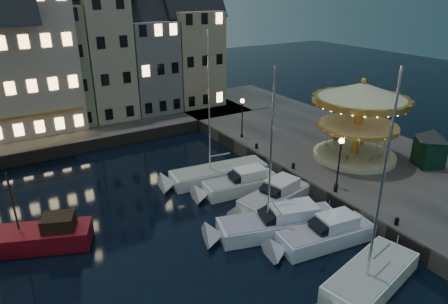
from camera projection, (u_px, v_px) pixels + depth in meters
ground at (271, 234)px, 28.02m from camera, size 160.00×160.00×0.00m
quay_east at (347, 156)px, 39.25m from camera, size 16.00×56.00×1.30m
quay_north at (67, 131)px, 45.98m from camera, size 44.00×12.00×1.30m
quaywall_e at (284, 175)px, 35.39m from camera, size 0.15×44.00×1.30m
quaywall_n at (99, 144)px, 42.21m from camera, size 48.00×0.15×1.30m
streetlamp_b at (340, 156)px, 30.74m from camera, size 0.44×0.44×4.17m
streetlamp_c at (242, 112)px, 41.38m from camera, size 0.44×0.44×4.17m
streetlamp_d at (367, 111)px, 41.71m from camera, size 0.44×0.44×4.17m
bollard_a at (397, 221)px, 26.65m from camera, size 0.30×0.30×0.57m
bollard_b at (336, 188)px, 30.98m from camera, size 0.30×0.30×0.57m
bollard_c at (293, 165)px, 34.92m from camera, size 0.30×0.30×0.57m
bollard_d at (257, 146)px, 39.26m from camera, size 0.30×0.30×0.57m
townhouse_nc at (52, 58)px, 44.44m from camera, size 6.82×8.00×14.80m
townhouse_nd at (103, 49)px, 47.02m from camera, size 5.50×8.00×15.80m
townhouse_ne at (148, 58)px, 50.22m from camera, size 6.16×8.00×12.80m
townhouse_nf at (191, 50)px, 52.95m from camera, size 6.82×8.00×13.80m
motorboat_a at (366, 282)px, 22.68m from camera, size 8.04×4.19×13.34m
motorboat_b at (321, 236)px, 26.68m from camera, size 7.81×3.17×2.15m
motorboat_c at (274, 224)px, 27.97m from camera, size 9.61×4.97×12.82m
motorboat_d at (272, 199)px, 31.34m from camera, size 7.58×3.94×2.15m
motorboat_e at (237, 185)px, 33.54m from camera, size 7.57×2.89×2.15m
motorboat_f at (213, 175)px, 35.65m from camera, size 9.81×3.62×12.97m
red_fishing_boat at (40, 237)px, 26.45m from camera, size 7.24×4.74×5.75m
carousel at (360, 106)px, 35.40m from camera, size 8.58×8.58×7.50m
ticket_kiosk at (432, 141)px, 34.74m from camera, size 3.32×3.32×3.89m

